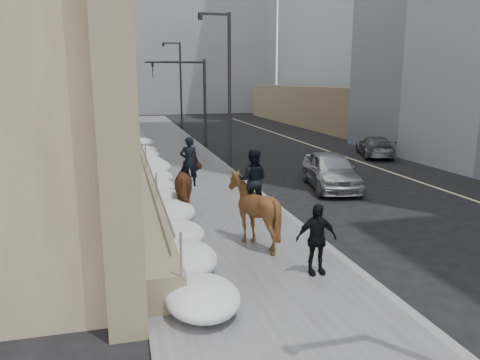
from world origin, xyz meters
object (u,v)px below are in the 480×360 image
object	(u,v)px
pedestrian	(316,239)
car_grey	(375,146)
mounted_horse_left	(189,183)
car_silver	(331,170)
mounted_horse_right	(253,206)

from	to	relation	value
pedestrian	car_grey	distance (m)	19.16
mounted_horse_left	pedestrian	distance (m)	6.36
pedestrian	car_silver	size ratio (longest dim) A/B	0.37
mounted_horse_left	pedestrian	world-z (taller)	mounted_horse_left
pedestrian	mounted_horse_right	bearing A→B (deg)	112.05
mounted_horse_right	car_silver	size ratio (longest dim) A/B	0.57
car_silver	car_grey	size ratio (longest dim) A/B	1.09
mounted_horse_left	car_grey	bearing A→B (deg)	-136.84
mounted_horse_left	car_grey	size ratio (longest dim) A/B	0.61
pedestrian	car_grey	size ratio (longest dim) A/B	0.40
mounted_horse_right	pedestrian	distance (m)	2.51
mounted_horse_left	mounted_horse_right	bearing A→B (deg)	114.49
car_silver	car_grey	world-z (taller)	car_silver
car_grey	mounted_horse_right	bearing A→B (deg)	67.89
car_grey	mounted_horse_left	bearing A→B (deg)	56.06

